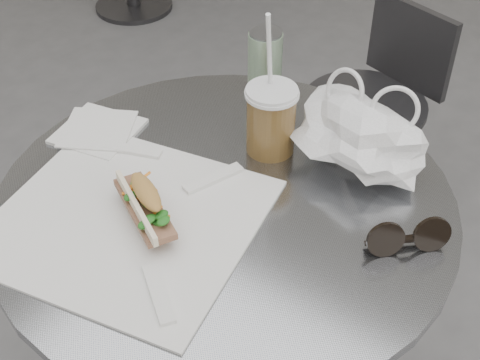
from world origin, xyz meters
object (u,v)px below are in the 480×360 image
Objects in this scene: drink_can at (265,62)px; cafe_table at (227,304)px; sunglasses at (408,238)px; banh_mi at (145,205)px; chair_far at (368,133)px; iced_coffee at (271,119)px.

cafe_table is at bearing -67.42° from drink_can.
banh_mi is at bearing 162.69° from sunglasses.
chair_far is at bearing 89.08° from drink_can.
iced_coffee is at bearing 94.39° from cafe_table.
chair_far is 3.19× the size of banh_mi.
chair_far is 0.88m from iced_coffee.
cafe_table is 6.94× the size of sunglasses.
drink_can is at bearing 105.86° from sunglasses.
drink_can reaches higher than cafe_table.
chair_far is at bearing 98.55° from iced_coffee.
banh_mi is 1.62× the size of drink_can.
banh_mi is 1.90× the size of sunglasses.
cafe_table is 0.89m from chair_far.
iced_coffee is (-0.01, 0.15, 0.34)m from cafe_table.
chair_far is 5.17× the size of drink_can.
iced_coffee is 2.11× the size of drink_can.
sunglasses is at bearing -15.82° from iced_coffee.
drink_can is at bearing 104.37° from chair_far.
drink_can reaches higher than chair_far.
sunglasses reaches higher than cafe_table.
chair_far is 2.46× the size of iced_coffee.
drink_can is (-0.06, 0.42, 0.03)m from banh_mi.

